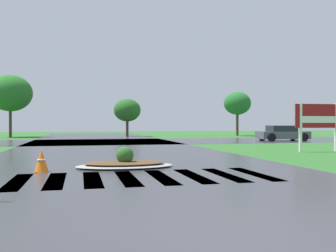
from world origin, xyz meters
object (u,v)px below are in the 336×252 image
(estate_billboard, at_px, (318,119))
(car_white_sedan, at_px, (282,133))
(median_island, at_px, (125,163))
(traffic_cone, at_px, (42,161))

(estate_billboard, xyz_separation_m, car_white_sedan, (4.31, 10.93, -1.07))
(median_island, bearing_deg, traffic_cone, -167.34)
(estate_billboard, relative_size, traffic_cone, 3.87)
(median_island, bearing_deg, estate_billboard, 23.89)
(estate_billboard, bearing_deg, traffic_cone, 23.50)
(estate_billboard, height_order, car_white_sedan, estate_billboard)
(estate_billboard, relative_size, median_island, 0.81)
(median_island, bearing_deg, car_white_sedan, 46.73)
(estate_billboard, height_order, traffic_cone, estate_billboard)
(traffic_cone, bearing_deg, car_white_sedan, 43.19)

